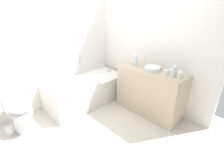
{
  "coord_description": "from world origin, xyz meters",
  "views": [
    {
      "loc": [
        -1.42,
        -1.88,
        1.89
      ],
      "look_at": [
        0.55,
        0.14,
        0.59
      ],
      "focal_mm": 27.48,
      "sensor_mm": 36.0,
      "label": 1
    }
  ],
  "objects": [
    {
      "name": "drinking_glass_0",
      "position": [
        1.06,
        0.09,
        0.89
      ],
      "size": [
        0.06,
        0.06,
        0.08
      ],
      "primitive_type": "cylinder",
      "color": "white",
      "rests_on": "vanity_counter"
    },
    {
      "name": "ground_plane",
      "position": [
        0.0,
        0.0,
        0.0
      ],
      "size": [
        3.69,
        3.69,
        0.0
      ],
      "primitive_type": "plane",
      "color": "beige"
    },
    {
      "name": "vanity_counter",
      "position": [
        1.08,
        -0.34,
        0.43
      ],
      "size": [
        0.53,
        1.22,
        0.85
      ],
      "primitive_type": "cube",
      "color": "tan",
      "rests_on": "ground_plane"
    },
    {
      "name": "sink_basin",
      "position": [
        1.06,
        -0.35,
        0.89
      ],
      "size": [
        0.29,
        0.29,
        0.07
      ],
      "primitive_type": "cylinder",
      "color": "white",
      "rests_on": "vanity_counter"
    },
    {
      "name": "drinking_glass_1",
      "position": [
        1.06,
        -0.61,
        0.89
      ],
      "size": [
        0.07,
        0.07,
        0.08
      ],
      "primitive_type": "cylinder",
      "color": "white",
      "rests_on": "vanity_counter"
    },
    {
      "name": "water_bottle_1",
      "position": [
        1.09,
        -0.14,
        0.96
      ],
      "size": [
        0.06,
        0.06,
        0.24
      ],
      "color": "silver",
      "rests_on": "vanity_counter"
    },
    {
      "name": "water_bottle_0",
      "position": [
        1.04,
        0.01,
        0.95
      ],
      "size": [
        0.07,
        0.07,
        0.22
      ],
      "color": "silver",
      "rests_on": "vanity_counter"
    },
    {
      "name": "wall_right_mirror",
      "position": [
        1.39,
        0.0,
        1.16
      ],
      "size": [
        0.1,
        2.75,
        2.31
      ],
      "primitive_type": "cube",
      "color": "white",
      "rests_on": "ground_plane"
    },
    {
      "name": "toilet",
      "position": [
        -0.87,
        0.81,
        0.32
      ],
      "size": [
        0.38,
        0.54,
        0.65
      ],
      "rotation": [
        0.0,
        0.0,
        -1.49
      ],
      "color": "white",
      "rests_on": "ground_plane"
    },
    {
      "name": "water_bottle_2",
      "position": [
        1.05,
        -0.75,
        0.94
      ],
      "size": [
        0.07,
        0.07,
        0.19
      ],
      "color": "silver",
      "rests_on": "vanity_counter"
    },
    {
      "name": "wall_back_tiled",
      "position": [
        0.0,
        1.23,
        1.16
      ],
      "size": [
        3.09,
        0.1,
        2.31
      ],
      "primitive_type": "cube",
      "color": "white",
      "rests_on": "ground_plane"
    },
    {
      "name": "bathtub",
      "position": [
        0.45,
        0.8,
        0.27
      ],
      "size": [
        1.69,
        0.77,
        1.33
      ],
      "color": "silver",
      "rests_on": "ground_plane"
    },
    {
      "name": "toilet_paper_roll",
      "position": [
        -1.07,
        0.83,
        0.06
      ],
      "size": [
        0.11,
        0.11,
        0.12
      ],
      "primitive_type": "cylinder",
      "color": "white",
      "rests_on": "ground_plane"
    },
    {
      "name": "drinking_glass_3",
      "position": [
        1.12,
        -0.66,
        0.89
      ],
      "size": [
        0.06,
        0.06,
        0.08
      ],
      "primitive_type": "cylinder",
      "color": "white",
      "rests_on": "vanity_counter"
    },
    {
      "name": "drinking_glass_2",
      "position": [
        1.08,
        -0.84,
        0.9
      ],
      "size": [
        0.08,
        0.08,
        0.1
      ],
      "primitive_type": "cylinder",
      "color": "white",
      "rests_on": "vanity_counter"
    },
    {
      "name": "sink_faucet",
      "position": [
        1.22,
        -0.35,
        0.88
      ],
      "size": [
        0.13,
        0.15,
        0.07
      ],
      "color": "#ADADB2",
      "rests_on": "vanity_counter"
    }
  ]
}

